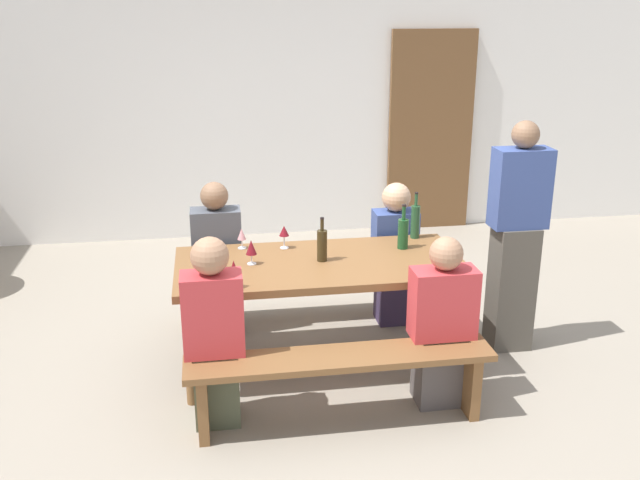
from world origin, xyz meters
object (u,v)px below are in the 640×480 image
wine_bottle_2 (415,221)px  wine_bottle_1 (403,233)px  bench_near (340,370)px  seated_guest_near_0 (214,335)px  wine_glass_3 (251,248)px  wine_glass_2 (234,269)px  seated_guest_far_1 (394,255)px  tasting_table (320,273)px  wine_glass_1 (242,235)px  wine_glass_0 (284,232)px  wooden_door (431,132)px  seated_guest_near_1 (442,326)px  seated_guest_far_0 (218,263)px  bench_far (305,277)px  wine_bottle_0 (322,245)px  standing_host (515,242)px

wine_bottle_2 → wine_bottle_1: bearing=-125.4°
bench_near → seated_guest_near_0: bearing=168.1°
wine_bottle_2 → wine_glass_3: 1.25m
wine_glass_2 → seated_guest_far_1: size_ratio=0.16×
tasting_table → wine_bottle_2: wine_bottle_2 is taller
wine_bottle_1 → wine_glass_1: (-1.10, 0.17, -0.02)m
bench_near → wine_glass_0: size_ratio=10.97×
wooden_door → seated_guest_near_1: size_ratio=1.94×
wine_glass_3 → seated_guest_far_1: (1.11, 0.57, -0.32)m
tasting_table → wine_glass_3: 0.49m
wine_glass_2 → seated_guest_near_0: 0.41m
tasting_table → seated_guest_far_0: seated_guest_far_0 is taller
wooden_door → seated_guest_far_1: (-0.98, -2.28, -0.51)m
tasting_table → bench_near: 0.81m
bench_far → wooden_door: bearing=52.3°
wine_bottle_2 → wine_glass_1: size_ratio=2.36×
bench_near → wine_glass_2: (-0.58, 0.38, 0.52)m
wine_bottle_1 → wine_bottle_2: 0.25m
tasting_table → wine_glass_1: wine_glass_1 is taller
bench_near → seated_guest_far_0: 1.50m
wine_bottle_0 → wine_bottle_2: wine_bottle_2 is taller
wine_bottle_0 → seated_guest_near_1: bearing=-43.6°
wine_bottle_2 → wine_glass_3: wine_bottle_2 is taller
wine_bottle_1 → wine_glass_1: bearing=171.1°
bench_far → standing_host: 1.61m
wine_glass_2 → seated_guest_far_0: (-0.09, 0.95, -0.31)m
bench_near → seated_guest_near_1: (0.65, 0.15, 0.16)m
wine_glass_3 → seated_guest_far_1: seated_guest_far_1 is taller
bench_far → wine_bottle_0: (0.02, -0.73, 0.51)m
tasting_table → wine_glass_3: (-0.45, 0.02, 0.19)m
wine_glass_2 → seated_guest_near_0: size_ratio=0.15×
wine_glass_1 → seated_guest_far_0: (-0.17, 0.25, -0.29)m
wine_bottle_1 → wine_glass_0: size_ratio=1.92×
wooden_door → tasting_table: 3.34m
wine_bottle_1 → seated_guest_far_0: seated_guest_far_0 is taller
wooden_door → wine_bottle_2: wooden_door is taller
wine_bottle_1 → seated_guest_near_1: 0.84m
wine_bottle_2 → seated_guest_near_0: bearing=-146.6°
bench_near → standing_host: bearing=29.9°
wine_glass_3 → standing_host: (1.83, 0.03, -0.07)m
bench_far → wine_glass_0: bearing=-114.7°
wine_glass_0 → wine_glass_2: (-0.37, -0.66, 0.00)m
bench_far → standing_host: bearing=-26.5°
bench_near → wine_glass_0: wine_glass_0 is taller
bench_far → wine_bottle_0: wine_bottle_0 is taller
bench_near → seated_guest_far_1: (0.67, 1.33, 0.19)m
wine_glass_1 → wine_glass_2: (-0.08, -0.70, 0.02)m
wine_bottle_0 → wine_glass_2: bearing=-147.7°
wine_bottle_1 → seated_guest_far_1: 0.53m
wooden_door → bench_far: (-1.65, -2.13, -0.70)m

